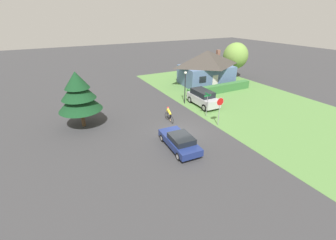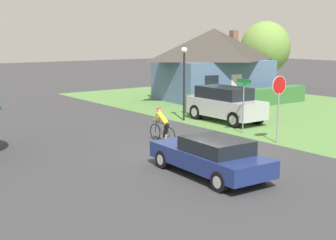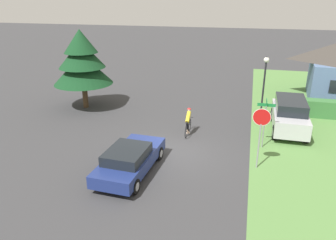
# 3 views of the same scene
# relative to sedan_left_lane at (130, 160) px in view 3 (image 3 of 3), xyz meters

# --- Properties ---
(ground_plane) EXTENTS (140.00, 140.00, 0.00)m
(ground_plane) POSITION_rel_sedan_left_lane_xyz_m (1.42, 2.44, -0.67)
(ground_plane) COLOR #38383A
(sedan_left_lane) EXTENTS (2.08, 4.64, 1.31)m
(sedan_left_lane) POSITION_rel_sedan_left_lane_xyz_m (0.00, 0.00, 0.00)
(sedan_left_lane) COLOR navy
(sedan_left_lane) RESTS_ON ground
(cyclist) EXTENTS (0.44, 1.82, 1.53)m
(cyclist) POSITION_rel_sedan_left_lane_xyz_m (1.69, 5.02, 0.06)
(cyclist) COLOR black
(cyclist) RESTS_ON ground
(parked_suv_right) EXTENTS (1.98, 4.54, 1.89)m
(parked_suv_right) POSITION_rel_sedan_left_lane_xyz_m (7.38, 7.05, 0.30)
(parked_suv_right) COLOR #B7B7BC
(parked_suv_right) RESTS_ON ground
(stop_sign) EXTENTS (0.80, 0.07, 2.92)m
(stop_sign) POSITION_rel_sedan_left_lane_xyz_m (5.57, 1.90, 1.43)
(stop_sign) COLOR gray
(stop_sign) RESTS_ON ground
(street_lamp) EXTENTS (0.34, 0.34, 4.09)m
(street_lamp) POSITION_rel_sedan_left_lane_xyz_m (5.80, 8.67, 2.16)
(street_lamp) COLOR black
(street_lamp) RESTS_ON ground
(street_name_sign) EXTENTS (0.90, 0.90, 2.61)m
(street_name_sign) POSITION_rel_sedan_left_lane_xyz_m (5.84, 4.23, 1.14)
(street_name_sign) COLOR gray
(street_name_sign) RESTS_ON ground
(conifer_tall_near) EXTENTS (4.07, 4.07, 5.48)m
(conifer_tall_near) POSITION_rel_sedan_left_lane_xyz_m (-6.37, 8.02, 2.68)
(conifer_tall_near) COLOR #4C3823
(conifer_tall_near) RESTS_ON ground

